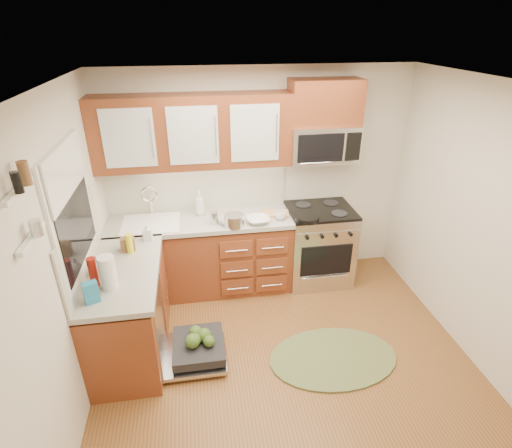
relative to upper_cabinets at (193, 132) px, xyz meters
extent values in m
plane|color=brown|center=(0.73, -1.57, -1.88)|extent=(3.50, 3.50, 0.00)
plane|color=white|center=(0.73, -1.57, 0.62)|extent=(3.50, 3.50, 0.00)
cube|color=beige|center=(0.73, 0.18, -0.62)|extent=(3.50, 0.04, 2.50)
cube|color=beige|center=(-1.02, -1.57, -0.62)|extent=(0.04, 3.50, 2.50)
cube|color=beige|center=(2.48, -1.57, -0.62)|extent=(0.04, 3.50, 2.50)
cube|color=maroon|center=(0.00, -0.12, -1.45)|extent=(2.05, 0.60, 0.85)
cube|color=maroon|center=(-0.72, -1.05, -1.45)|extent=(0.60, 1.25, 0.85)
cube|color=#A09E93|center=(0.00, -0.14, -0.97)|extent=(2.07, 0.64, 0.05)
cube|color=#A09E93|center=(-0.71, -1.05, -0.97)|extent=(0.64, 1.27, 0.05)
cube|color=silver|center=(0.00, 0.16, -0.67)|extent=(2.05, 0.02, 0.57)
cube|color=silver|center=(-1.01, -1.05, -0.67)|extent=(0.02, 1.25, 0.57)
cube|color=maroon|center=(1.41, 0.00, 0.26)|extent=(0.76, 0.35, 0.47)
cube|color=white|center=(-0.98, -1.07, 0.00)|extent=(0.02, 0.96, 0.40)
cube|color=white|center=(-0.99, -1.92, 0.17)|extent=(0.04, 0.40, 0.03)
cube|color=white|center=(-0.99, -1.92, -0.12)|extent=(0.04, 0.40, 0.03)
cylinder|color=black|center=(1.16, -0.40, -0.90)|extent=(0.33, 0.33, 0.05)
cylinder|color=silver|center=(0.37, -0.35, -0.88)|extent=(0.22, 0.22, 0.13)
cube|color=tan|center=(0.86, -0.14, -0.94)|extent=(0.33, 0.24, 0.02)
cylinder|color=silver|center=(0.16, -0.28, -0.88)|extent=(0.11, 0.11, 0.14)
cylinder|color=white|center=(-0.77, -1.30, -0.80)|extent=(0.16, 0.16, 0.29)
cylinder|color=yellow|center=(-0.67, -0.76, -0.85)|extent=(0.08, 0.08, 0.19)
cylinder|color=#A81B0E|center=(-0.90, -1.26, -0.82)|extent=(0.09, 0.09, 0.27)
cube|color=brown|center=(-0.70, -0.70, -0.89)|extent=(0.14, 0.10, 0.13)
cube|color=teal|center=(-0.88, -1.48, -0.86)|extent=(0.13, 0.11, 0.18)
imported|color=#999999|center=(0.63, -0.32, -0.92)|extent=(0.27, 0.27, 0.06)
imported|color=#999999|center=(0.33, -0.31, -0.91)|extent=(0.28, 0.28, 0.08)
imported|color=#999999|center=(0.89, -0.28, -0.90)|extent=(0.13, 0.13, 0.10)
imported|color=#999999|center=(0.02, -0.01, -0.81)|extent=(0.13, 0.13, 0.28)
imported|color=#999999|center=(-0.52, -0.52, -0.86)|extent=(0.08, 0.09, 0.18)
imported|color=#999999|center=(-0.90, -1.08, -0.86)|extent=(0.18, 0.18, 0.18)
camera|label=1|loc=(-0.01, -4.18, 1.02)|focal=28.00mm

